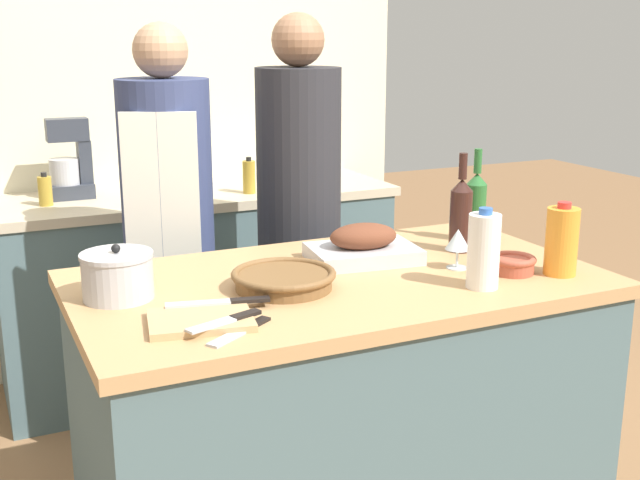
{
  "coord_description": "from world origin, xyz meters",
  "views": [
    {
      "loc": [
        -0.98,
        -1.97,
        1.59
      ],
      "look_at": [
        0.0,
        0.13,
        0.99
      ],
      "focal_mm": 45.0,
      "sensor_mm": 36.0,
      "label": 1
    }
  ],
  "objects_px": {
    "knife_bread": "(227,320)",
    "person_cook_aproned": "(169,230)",
    "stock_pot": "(118,276)",
    "knife_paring": "(242,331)",
    "roasting_pan": "(363,247)",
    "condiment_bottle_tall": "(249,177)",
    "condiment_bottle_extra": "(45,191)",
    "knife_chef": "(222,302)",
    "mixing_bowl": "(512,264)",
    "condiment_bottle_short": "(174,165)",
    "person_cook_guest": "(299,213)",
    "wine_bottle_dark": "(461,213)",
    "wine_glass_left": "(458,241)",
    "wine_bottle_green": "(476,205)",
    "stand_mixer": "(70,165)",
    "cutting_board": "(200,320)",
    "wicker_basket": "(284,279)",
    "milk_jug": "(484,251)",
    "juice_jug": "(562,241)"
  },
  "relations": [
    {
      "from": "knife_bread",
      "to": "person_cook_aproned",
      "type": "xyz_separation_m",
      "value": [
        0.13,
        1.04,
        -0.03
      ]
    },
    {
      "from": "stock_pot",
      "to": "knife_paring",
      "type": "height_order",
      "value": "stock_pot"
    },
    {
      "from": "roasting_pan",
      "to": "condiment_bottle_tall",
      "type": "distance_m",
      "value": 1.21
    },
    {
      "from": "condiment_bottle_extra",
      "to": "knife_chef",
      "type": "bearing_deg",
      "value": -81.0
    },
    {
      "from": "mixing_bowl",
      "to": "condiment_bottle_tall",
      "type": "relative_size",
      "value": 0.84
    },
    {
      "from": "condiment_bottle_short",
      "to": "person_cook_guest",
      "type": "height_order",
      "value": "person_cook_guest"
    },
    {
      "from": "wine_bottle_dark",
      "to": "wine_glass_left",
      "type": "height_order",
      "value": "wine_bottle_dark"
    },
    {
      "from": "wine_bottle_dark",
      "to": "person_cook_aproned",
      "type": "relative_size",
      "value": 0.2
    },
    {
      "from": "wine_bottle_green",
      "to": "knife_chef",
      "type": "bearing_deg",
      "value": -162.99
    },
    {
      "from": "wine_bottle_dark",
      "to": "knife_chef",
      "type": "distance_m",
      "value": 0.9
    },
    {
      "from": "stand_mixer",
      "to": "condiment_bottle_short",
      "type": "xyz_separation_m",
      "value": [
        0.46,
        0.05,
        -0.04
      ]
    },
    {
      "from": "condiment_bottle_short",
      "to": "stock_pot",
      "type": "bearing_deg",
      "value": -110.05
    },
    {
      "from": "wine_bottle_dark",
      "to": "condiment_bottle_short",
      "type": "relative_size",
      "value": 1.47
    },
    {
      "from": "condiment_bottle_tall",
      "to": "person_cook_aproned",
      "type": "bearing_deg",
      "value": -132.96
    },
    {
      "from": "cutting_board",
      "to": "person_cook_guest",
      "type": "bearing_deg",
      "value": 54.65
    },
    {
      "from": "wicker_basket",
      "to": "wine_bottle_dark",
      "type": "height_order",
      "value": "wine_bottle_dark"
    },
    {
      "from": "wine_glass_left",
      "to": "knife_chef",
      "type": "bearing_deg",
      "value": -175.84
    },
    {
      "from": "cutting_board",
      "to": "mixing_bowl",
      "type": "distance_m",
      "value": 0.95
    },
    {
      "from": "wicker_basket",
      "to": "stock_pot",
      "type": "relative_size",
      "value": 1.51
    },
    {
      "from": "roasting_pan",
      "to": "knife_chef",
      "type": "height_order",
      "value": "roasting_pan"
    },
    {
      "from": "stock_pot",
      "to": "person_cook_aproned",
      "type": "xyz_separation_m",
      "value": [
        0.32,
        0.71,
        -0.07
      ]
    },
    {
      "from": "wine_glass_left",
      "to": "knife_chef",
      "type": "relative_size",
      "value": 0.46
    },
    {
      "from": "condiment_bottle_extra",
      "to": "wicker_basket",
      "type": "bearing_deg",
      "value": -72.76
    },
    {
      "from": "person_cook_aproned",
      "to": "mixing_bowl",
      "type": "bearing_deg",
      "value": -29.99
    },
    {
      "from": "cutting_board",
      "to": "mixing_bowl",
      "type": "xyz_separation_m",
      "value": [
        0.95,
        0.02,
        0.02
      ]
    },
    {
      "from": "cutting_board",
      "to": "milk_jug",
      "type": "relative_size",
      "value": 1.25
    },
    {
      "from": "wicker_basket",
      "to": "milk_jug",
      "type": "xyz_separation_m",
      "value": [
        0.5,
        -0.22,
        0.08
      ]
    },
    {
      "from": "wicker_basket",
      "to": "condiment_bottle_tall",
      "type": "relative_size",
      "value": 1.79
    },
    {
      "from": "roasting_pan",
      "to": "cutting_board",
      "type": "distance_m",
      "value": 0.69
    },
    {
      "from": "wine_bottle_green",
      "to": "roasting_pan",
      "type": "bearing_deg",
      "value": -172.7
    },
    {
      "from": "mixing_bowl",
      "to": "person_cook_guest",
      "type": "bearing_deg",
      "value": 106.73
    },
    {
      "from": "wine_glass_left",
      "to": "cutting_board",
      "type": "bearing_deg",
      "value": -171.14
    },
    {
      "from": "stock_pot",
      "to": "wine_bottle_green",
      "type": "distance_m",
      "value": 1.21
    },
    {
      "from": "roasting_pan",
      "to": "knife_bread",
      "type": "xyz_separation_m",
      "value": [
        -0.56,
        -0.38,
        -0.02
      ]
    },
    {
      "from": "cutting_board",
      "to": "stand_mixer",
      "type": "bearing_deg",
      "value": 91.48
    },
    {
      "from": "stand_mixer",
      "to": "person_cook_guest",
      "type": "height_order",
      "value": "person_cook_guest"
    },
    {
      "from": "roasting_pan",
      "to": "milk_jug",
      "type": "relative_size",
      "value": 1.56
    },
    {
      "from": "cutting_board",
      "to": "person_cook_aproned",
      "type": "relative_size",
      "value": 0.17
    },
    {
      "from": "cutting_board",
      "to": "knife_chef",
      "type": "xyz_separation_m",
      "value": [
        0.08,
        0.07,
        0.01
      ]
    },
    {
      "from": "milk_jug",
      "to": "knife_paring",
      "type": "bearing_deg",
      "value": -176.76
    },
    {
      "from": "person_cook_aproned",
      "to": "wine_glass_left",
      "type": "bearing_deg",
      "value": -31.41
    },
    {
      "from": "stock_pot",
      "to": "mixing_bowl",
      "type": "xyz_separation_m",
      "value": [
        1.09,
        -0.25,
        -0.03
      ]
    },
    {
      "from": "stock_pot",
      "to": "juice_jug",
      "type": "relative_size",
      "value": 0.89
    },
    {
      "from": "knife_chef",
      "to": "condiment_bottle_short",
      "type": "xyz_separation_m",
      "value": [
        0.34,
        1.73,
        0.07
      ]
    },
    {
      "from": "stock_pot",
      "to": "mixing_bowl",
      "type": "height_order",
      "value": "stock_pot"
    },
    {
      "from": "wine_glass_left",
      "to": "stand_mixer",
      "type": "height_order",
      "value": "stand_mixer"
    },
    {
      "from": "wicker_basket",
      "to": "knife_bread",
      "type": "distance_m",
      "value": 0.33
    },
    {
      "from": "milk_jug",
      "to": "person_cook_guest",
      "type": "height_order",
      "value": "person_cook_guest"
    },
    {
      "from": "milk_jug",
      "to": "stand_mixer",
      "type": "bearing_deg",
      "value": 114.74
    },
    {
      "from": "wine_bottle_green",
      "to": "stand_mixer",
      "type": "height_order",
      "value": "stand_mixer"
    }
  ]
}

